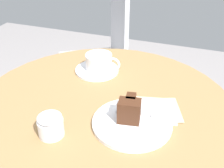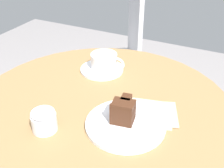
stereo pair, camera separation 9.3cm
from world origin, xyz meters
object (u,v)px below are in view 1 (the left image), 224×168
at_px(cake_slice, 129,110).
at_px(fork, 145,114).
at_px(cafe_chair, 105,50).
at_px(teaspoon, 111,71).
at_px(cake_plate, 132,123).
at_px(sugar_pot, 50,125).
at_px(saucer, 97,70).
at_px(napkin, 156,110).
at_px(coffee_cup, 99,62).

height_order(cake_slice, fork, cake_slice).
bearing_deg(fork, cafe_chair, 107.85).
bearing_deg(cake_slice, fork, 38.29).
height_order(teaspoon, cake_plate, teaspoon).
distance_m(teaspoon, sugar_pot, 0.38).
distance_m(saucer, napkin, 0.32).
bearing_deg(fork, cake_plate, -134.36).
relative_size(saucer, cake_plate, 0.72).
distance_m(napkin, sugar_pot, 0.33).
xyz_separation_m(cafe_chair, sugar_pot, (0.21, -0.97, 0.24)).
relative_size(coffee_cup, napkin, 0.76).
xyz_separation_m(saucer, sugar_pot, (0.02, -0.38, 0.03)).
xyz_separation_m(fork, cafe_chair, (-0.44, 0.81, -0.22)).
distance_m(saucer, cake_slice, 0.33).
height_order(cake_slice, cafe_chair, cafe_chair).
bearing_deg(napkin, sugar_pot, -141.01).
xyz_separation_m(coffee_cup, cake_slice, (0.19, -0.26, 0.00)).
relative_size(coffee_cup, teaspoon, 1.36).
relative_size(cafe_chair, sugar_pot, 12.27).
bearing_deg(sugar_pot, cake_slice, 33.54).
xyz_separation_m(cake_plate, sugar_pot, (-0.20, -0.11, 0.03)).
bearing_deg(napkin, fork, -117.95).
bearing_deg(napkin, cafe_chair, 121.30).
relative_size(cake_plate, cafe_chair, 0.27).
distance_m(saucer, teaspoon, 0.06).
height_order(saucer, napkin, saucer).
height_order(cake_plate, cake_slice, cake_slice).
relative_size(cake_plate, napkin, 1.30).
bearing_deg(cake_slice, napkin, 50.89).
bearing_deg(cake_plate, sugar_pot, -150.08).
relative_size(coffee_cup, cake_plate, 0.58).
height_order(saucer, cafe_chair, cafe_chair).
xyz_separation_m(coffee_cup, cafe_chair, (-0.20, 0.59, -0.24)).
xyz_separation_m(cake_slice, napkin, (0.07, 0.08, -0.04)).
relative_size(saucer, cafe_chair, 0.19).
xyz_separation_m(saucer, napkin, (0.27, -0.17, -0.00)).
bearing_deg(sugar_pot, fork, 34.40).
bearing_deg(teaspoon, saucer, -113.66).
height_order(fork, cafe_chair, cafe_chair).
bearing_deg(fork, napkin, 51.60).
distance_m(fork, cafe_chair, 0.95).
distance_m(cake_plate, cake_slice, 0.04).
height_order(napkin, sugar_pot, sugar_pot).
bearing_deg(cake_slice, cake_plate, -38.24).
bearing_deg(cake_slice, saucer, 128.93).
bearing_deg(fork, coffee_cup, 125.44).
bearing_deg(sugar_pot, cafe_chair, 102.31).
relative_size(saucer, cake_slice, 1.94).
bearing_deg(cafe_chair, fork, -3.02).
height_order(saucer, coffee_cup, coffee_cup).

